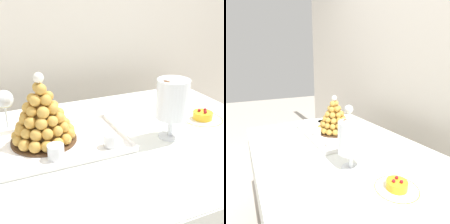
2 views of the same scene
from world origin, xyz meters
TOP-DOWN VIEW (x-y plane):
  - buffet_table at (0.00, 0.00)m, footprint 1.35×0.97m
  - serving_tray at (-0.26, 0.04)m, footprint 0.59×0.34m
  - croquembouche at (-0.26, 0.09)m, footprint 0.25×0.25m
  - dessert_cup_mid_left at (-0.25, -0.05)m, footprint 0.06×0.06m
  - dessert_cup_centre at (-0.04, -0.05)m, footprint 0.05×0.05m
  - macaron_goblet at (0.21, -0.06)m, footprint 0.13×0.13m
  - fruit_tart_plate at (0.44, 0.02)m, footprint 0.19×0.19m
  - wine_glass at (-0.38, 0.28)m, footprint 0.08×0.08m

SIDE VIEW (x-z plane):
  - buffet_table at x=0.00m, z-range 0.28..1.02m
  - serving_tray at x=-0.26m, z-range 0.74..0.76m
  - fruit_tart_plate at x=0.44m, z-range 0.73..0.78m
  - dessert_cup_centre at x=-0.04m, z-range 0.75..0.80m
  - dessert_cup_mid_left at x=-0.25m, z-range 0.75..0.80m
  - croquembouche at x=-0.26m, z-range 0.72..0.99m
  - wine_glass at x=-0.38m, z-range 0.79..0.96m
  - macaron_goblet at x=0.21m, z-range 0.78..1.03m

